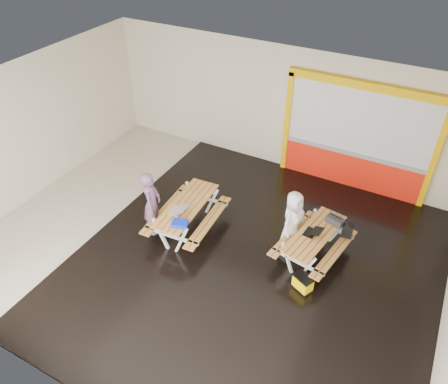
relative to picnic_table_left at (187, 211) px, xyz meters
The scene contains 14 objects.
room 1.35m from the picnic_table_left, 25.03° to the right, with size 10.02×8.02×3.52m.
deck 2.02m from the picnic_table_left, ahead, with size 7.50×7.98×0.05m, color black.
kiosk 4.69m from the picnic_table_left, 51.79° to the left, with size 3.88×0.16×3.00m.
picnic_table_left is the anchor object (origin of this frame).
picnic_table_right 2.95m from the picnic_table_left, 10.63° to the left, with size 1.52×2.00×0.73m.
person_left 0.82m from the picnic_table_left, 150.80° to the right, with size 0.60×0.39×1.65m, color #6E496B.
person_right 2.43m from the picnic_table_left, 16.87° to the left, with size 0.69×0.45×1.42m, color white.
laptop_left 0.39m from the picnic_table_left, 93.47° to the right, with size 0.39×0.36×0.16m.
laptop_right 2.90m from the picnic_table_left, ahead, with size 0.40×0.36×0.16m.
blue_pouch 0.76m from the picnic_table_left, 68.89° to the right, with size 0.34×0.24×0.10m, color #0F24C4.
toolbox 3.34m from the picnic_table_left, 18.14° to the left, with size 0.41×0.28×0.22m.
backpack 3.62m from the picnic_table_left, 16.71° to the left, with size 0.25×0.18×0.39m.
dark_case 2.42m from the picnic_table_left, ahead, with size 0.40×0.30×0.15m, color black.
fluke_bag 3.09m from the picnic_table_left, ahead, with size 0.48×0.41×0.35m.
Camera 1 is at (3.79, -6.14, 7.03)m, focal length 34.89 mm.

